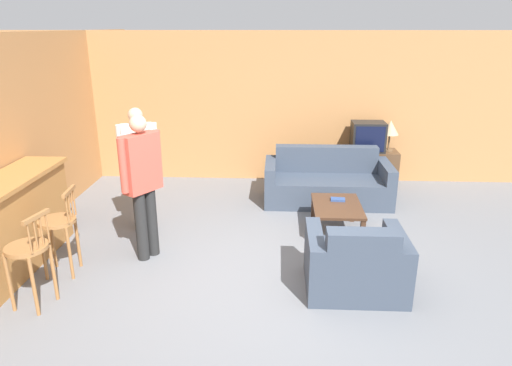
# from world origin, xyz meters

# --- Properties ---
(ground_plane) EXTENTS (24.00, 24.00, 0.00)m
(ground_plane) POSITION_xyz_m (0.00, 0.00, 0.00)
(ground_plane) COLOR slate
(wall_back) EXTENTS (9.40, 0.08, 2.60)m
(wall_back) POSITION_xyz_m (0.00, 3.75, 1.30)
(wall_back) COLOR #B27A47
(wall_back) RESTS_ON ground_plane
(wall_left) EXTENTS (0.08, 8.75, 2.60)m
(wall_left) POSITION_xyz_m (-3.23, 1.37, 1.30)
(wall_left) COLOR #B27A47
(wall_left) RESTS_ON ground_plane
(bar_chair_near) EXTENTS (0.48, 0.48, 1.00)m
(bar_chair_near) POSITION_xyz_m (-2.31, -0.43, 0.56)
(bar_chair_near) COLOR #996638
(bar_chair_near) RESTS_ON ground_plane
(bar_chair_mid) EXTENTS (0.44, 0.44, 1.00)m
(bar_chair_mid) POSITION_xyz_m (-2.31, 0.21, 0.56)
(bar_chair_mid) COLOR #996638
(bar_chair_mid) RESTS_ON ground_plane
(couch_far) EXTENTS (1.97, 0.90, 0.83)m
(couch_far) POSITION_xyz_m (0.88, 2.65, 0.29)
(couch_far) COLOR #384251
(couch_far) RESTS_ON ground_plane
(armchair_near) EXTENTS (1.02, 0.85, 0.81)m
(armchair_near) POSITION_xyz_m (0.92, 0.02, 0.30)
(armchair_near) COLOR #384251
(armchair_near) RESTS_ON ground_plane
(coffee_table) EXTENTS (0.64, 0.90, 0.41)m
(coffee_table) POSITION_xyz_m (0.89, 1.42, 0.35)
(coffee_table) COLOR #472D1E
(coffee_table) RESTS_ON ground_plane
(tv_unit) EXTENTS (1.05, 0.45, 0.64)m
(tv_unit) POSITION_xyz_m (1.61, 3.39, 0.32)
(tv_unit) COLOR #513823
(tv_unit) RESTS_ON ground_plane
(tv) EXTENTS (0.55, 0.41, 0.50)m
(tv) POSITION_xyz_m (1.61, 3.39, 0.89)
(tv) COLOR black
(tv) RESTS_ON tv_unit
(book_on_table) EXTENTS (0.20, 0.13, 0.03)m
(book_on_table) POSITION_xyz_m (0.92, 1.58, 0.43)
(book_on_table) COLOR navy
(book_on_table) RESTS_ON coffee_table
(table_lamp) EXTENTS (0.29, 0.29, 0.53)m
(table_lamp) POSITION_xyz_m (1.98, 3.39, 1.03)
(table_lamp) COLOR brown
(table_lamp) RESTS_ON tv_unit
(person_by_window) EXTENTS (0.49, 0.29, 1.68)m
(person_by_window) POSITION_xyz_m (-1.74, 1.43, 0.96)
(person_by_window) COLOR black
(person_by_window) RESTS_ON ground_plane
(person_by_counter) EXTENTS (0.40, 0.51, 1.74)m
(person_by_counter) POSITION_xyz_m (-1.47, 0.65, 0.98)
(person_by_counter) COLOR black
(person_by_counter) RESTS_ON ground_plane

